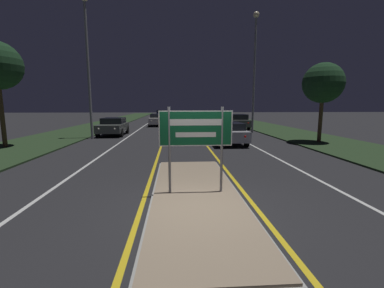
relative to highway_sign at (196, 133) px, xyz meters
name	(u,v)px	position (x,y,z in m)	size (l,w,h in m)	color
ground_plane	(198,207)	(0.00, -0.83, -1.74)	(160.00, 160.00, 0.00)	#232326
median_island	(196,194)	(0.00, 0.00, -1.70)	(2.40, 7.64, 0.10)	#999993
verge_left	(84,130)	(-9.50, 19.17, -1.70)	(5.00, 100.00, 0.08)	#23381E
verge_right	(272,129)	(9.50, 19.17, -1.70)	(5.00, 100.00, 0.08)	#23381E
centre_line_yellow_left	(168,126)	(-1.39, 24.17, -1.74)	(0.12, 70.00, 0.01)	gold
centre_line_yellow_right	(191,125)	(1.39, 24.17, -1.74)	(0.12, 70.00, 0.01)	gold
lane_line_white_left	(144,126)	(-4.20, 24.17, -1.74)	(0.12, 70.00, 0.01)	silver
lane_line_white_right	(214,125)	(4.20, 24.17, -1.74)	(0.12, 70.00, 0.01)	silver
edge_line_white_left	(119,126)	(-7.20, 24.17, -1.74)	(0.10, 70.00, 0.01)	silver
edge_line_white_right	(238,125)	(7.20, 24.17, -1.74)	(0.10, 70.00, 0.01)	silver
highway_sign	(196,133)	(0.00, 0.00, 0.00)	(1.96, 0.07, 2.32)	gray
streetlight_left_near	(88,56)	(-6.63, 12.43, 4.16)	(0.45, 0.45, 9.90)	gray
streetlight_right_near	(255,59)	(6.30, 15.50, 4.57)	(0.50, 0.50, 10.14)	gray
car_receding_0	(227,132)	(2.82, 9.45, -1.02)	(2.04, 4.36, 1.36)	#B7B7BC
car_receding_1	(238,121)	(5.97, 19.56, -0.95)	(1.91, 4.27, 1.52)	#4C514C
car_approaching_0	(113,126)	(-5.59, 14.59, -0.99)	(2.02, 4.11, 1.42)	#4C514C
car_approaching_1	(158,120)	(-2.56, 23.89, -1.00)	(2.00, 4.12, 1.41)	silver
car_approaching_2	(162,115)	(-2.77, 37.97, -0.92)	(2.04, 4.61, 1.56)	navy
roadside_palm_right	(323,83)	(8.83, 9.22, 2.08)	(2.52, 2.52, 5.02)	#4C3823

